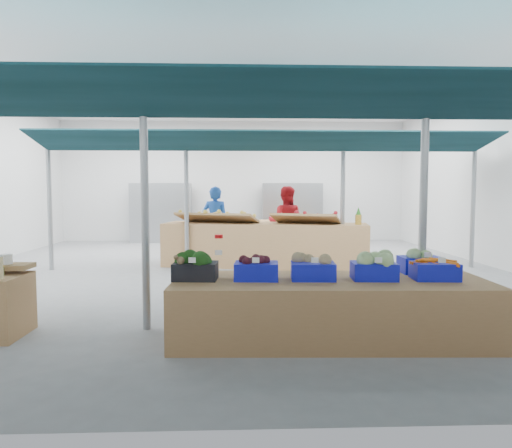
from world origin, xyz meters
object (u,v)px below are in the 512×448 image
(vendor_left, at_px, (215,223))
(fruit_counter, at_px, (265,245))
(veg_counter, at_px, (330,309))
(vendor_right, at_px, (286,223))

(vendor_left, bearing_deg, fruit_counter, 148.34)
(veg_counter, height_order, vendor_left, vendor_left)
(veg_counter, xyz_separation_m, vendor_left, (-1.66, 6.41, 0.58))
(vendor_right, bearing_deg, fruit_counter, 72.24)
(fruit_counter, xyz_separation_m, vendor_right, (0.60, 1.10, 0.43))
(vendor_right, bearing_deg, vendor_left, 10.85)
(fruit_counter, bearing_deg, veg_counter, -74.20)
(vendor_left, bearing_deg, veg_counter, 115.36)
(vendor_left, height_order, vendor_right, same)
(fruit_counter, distance_m, vendor_right, 1.33)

